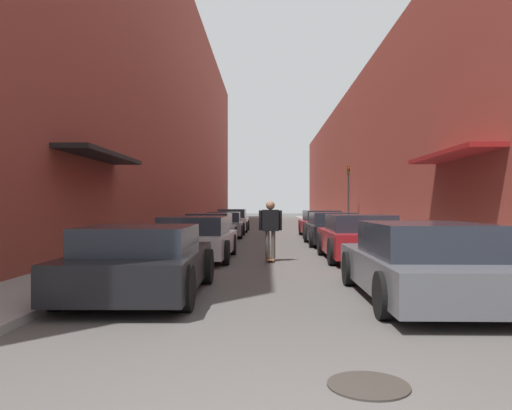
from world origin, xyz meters
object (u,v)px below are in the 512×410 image
Objects in this scene: parked_car_right_3 at (321,224)px; traffic_light at (348,191)px; manhole_cover at (368,385)px; parked_car_left_3 at (224,225)px; skateboarder at (270,224)px; parked_car_right_1 at (358,238)px; parked_car_left_1 at (196,239)px; parked_car_left_0 at (142,261)px; parked_car_right_0 at (421,263)px; parked_car_right_2 at (332,229)px; parked_car_left_2 at (210,230)px; parked_car_left_4 at (233,221)px.

traffic_light reaches higher than parked_car_right_3.
parked_car_left_3 is at bearing 98.43° from manhole_cover.
skateboarder reaches higher than parked_car_left_3.
skateboarder reaches higher than parked_car_right_1.
parked_car_right_1 is 14.74m from traffic_light.
manhole_cover is (2.87, -9.83, -0.59)m from parked_car_left_1.
parked_car_left_1 is at bearing 179.22° from parked_car_right_1.
parked_car_left_0 is at bearing 125.66° from manhole_cover.
parked_car_right_0 reaches higher than parked_car_left_1.
parked_car_right_1 is 5.95× the size of manhole_cover.
parked_car_right_1 reaches higher than manhole_cover.
parked_car_right_2 is at bearing -45.71° from parked_car_left_3.
parked_car_left_2 is 0.96× the size of parked_car_left_3.
parked_car_right_1 is 1.01× the size of parked_car_right_2.
parked_car_left_2 is 1.11× the size of traffic_light.
parked_car_right_1 is 10.17m from parked_car_right_3.
parked_car_left_2 is at bearing 91.88° from parked_car_left_1.
manhole_cover is at bearing -95.03° from parked_car_right_3.
parked_car_right_1 is (4.69, 5.61, 0.04)m from parked_car_left_0.
traffic_light is at bearing 83.97° from parked_car_right_0.
parked_car_left_0 is 1.01× the size of parked_car_right_1.
parked_car_right_3 is 10.86m from skateboarder.
parked_car_right_3 reaches higher than parked_car_left_2.
parked_car_left_4 is (0.17, 9.97, 0.03)m from parked_car_left_2.
parked_car_right_3 reaches higher than parked_car_right_1.
manhole_cover is (3.04, -14.82, -0.59)m from parked_car_left_2.
parked_car_left_0 is at bearing 176.20° from parked_car_right_0.
parked_car_left_4 reaches higher than parked_car_right_0.
parked_car_left_3 is 1.01× the size of parked_car_right_1.
traffic_light is at bearing 77.01° from parked_car_right_2.
skateboarder is 2.37× the size of manhole_cover.
parked_car_left_1 is 7.49m from parked_car_right_0.
parked_car_left_2 is at bearing -133.14° from parked_car_right_3.
traffic_light reaches higher than parked_car_right_2.
skateboarder reaches higher than parked_car_right_2.
manhole_cover is at bearing -73.71° from parked_car_left_1.
parked_car_left_0 is at bearing -129.86° from parked_car_right_1.
parked_car_right_2 is (4.58, -4.70, 0.02)m from parked_car_left_3.
parked_car_left_4 is 21.42m from parked_car_right_0.
parked_car_left_2 is 4.90m from parked_car_left_3.
parked_car_right_3 is at bearing -46.46° from parked_car_left_4.
skateboarder is at bearing -107.03° from traffic_light.
parked_car_right_1 reaches higher than parked_car_left_2.
parked_car_right_3 is at bearing 65.41° from parked_car_left_1.
parked_car_left_4 is at bearing 133.54° from parked_car_right_3.
parked_car_right_1 is at bearing -46.86° from parked_car_left_2.
parked_car_right_0 is (4.50, -20.95, -0.02)m from parked_car_left_4.
parked_car_left_0 is 7.31m from parked_car_right_1.
parked_car_right_0 is 5.92m from parked_car_right_1.
parked_car_right_1 is 2.53m from skateboarder.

